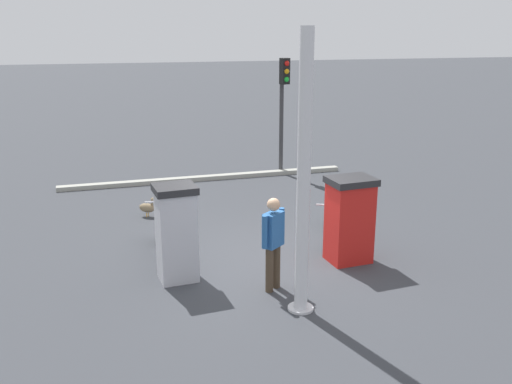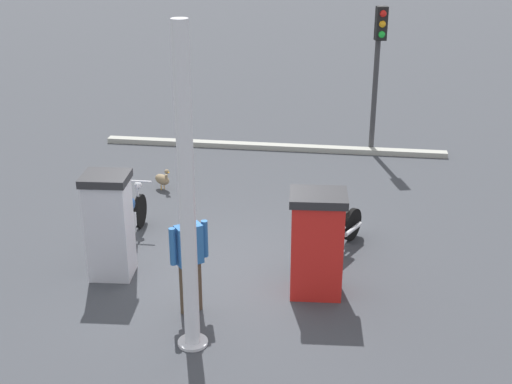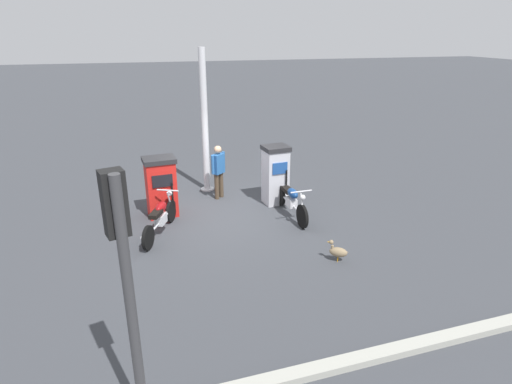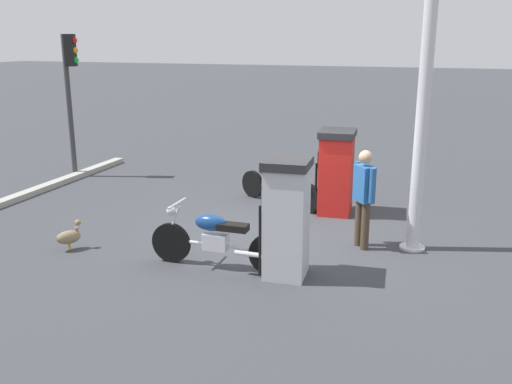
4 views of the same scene
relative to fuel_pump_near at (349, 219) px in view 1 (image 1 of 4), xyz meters
name	(u,v)px [view 1 (image 1 of 4)]	position (x,y,z in m)	size (l,w,h in m)	color
ground_plane	(260,260)	(0.44, 1.58, -0.81)	(120.00, 120.00, 0.00)	#383A3F
fuel_pump_near	(349,219)	(0.00, 0.00, 0.00)	(0.73, 0.88, 1.60)	red
fuel_pump_far	(176,232)	(0.00, 3.16, 0.04)	(0.68, 0.75, 1.68)	silver
motorcycle_near_pump	(332,218)	(1.14, -0.13, -0.38)	(1.93, 1.02, 0.92)	black
motorcycle_far_pump	(165,235)	(1.01, 3.27, -0.36)	(2.13, 0.56, 0.94)	black
attendant_person	(273,238)	(-0.81, 1.69, 0.09)	(0.43, 0.50, 1.58)	#473828
wandering_duck	(147,207)	(3.50, 3.41, -0.58)	(0.37, 0.44, 0.47)	#847051
roadside_traffic_light	(283,95)	(6.50, -0.73, 1.49)	(0.40, 0.29, 3.34)	#38383A
canopy_support_pole	(304,183)	(-1.59, 1.47, 1.22)	(0.40, 0.40, 4.21)	silver
road_edge_kerb	(206,178)	(6.35, 1.58, -0.75)	(0.49, 8.05, 0.12)	#9E9E93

